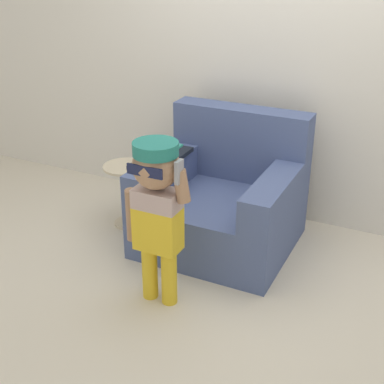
{
  "coord_description": "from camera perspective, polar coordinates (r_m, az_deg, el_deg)",
  "views": [
    {
      "loc": [
        1.16,
        -3.05,
        2.01
      ],
      "look_at": [
        -0.19,
        -0.3,
        0.58
      ],
      "focal_mm": 50.0,
      "sensor_mm": 36.0,
      "label": 1
    }
  ],
  "objects": [
    {
      "name": "ground_plane",
      "position": [
        3.84,
        4.54,
        -6.61
      ],
      "size": [
        10.0,
        10.0,
        0.0
      ],
      "primitive_type": "plane",
      "color": "beige"
    },
    {
      "name": "wall_back",
      "position": [
        4.05,
        9.34,
        14.68
      ],
      "size": [
        10.0,
        0.05,
        2.6
      ],
      "color": "silver",
      "rests_on": "ground_plane"
    },
    {
      "name": "armchair",
      "position": [
        3.85,
        3.32,
        -0.86
      ],
      "size": [
        1.05,
        0.95,
        0.93
      ],
      "color": "#475684",
      "rests_on": "ground_plane"
    },
    {
      "name": "person_child",
      "position": [
        3.04,
        -3.79,
        -0.77
      ],
      "size": [
        0.42,
        0.32,
        1.03
      ],
      "color": "gold",
      "rests_on": "ground_plane"
    },
    {
      "name": "side_table",
      "position": [
        4.11,
        -6.98,
        0.28
      ],
      "size": [
        0.34,
        0.34,
        0.5
      ],
      "color": "beige",
      "rests_on": "ground_plane"
    }
  ]
}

